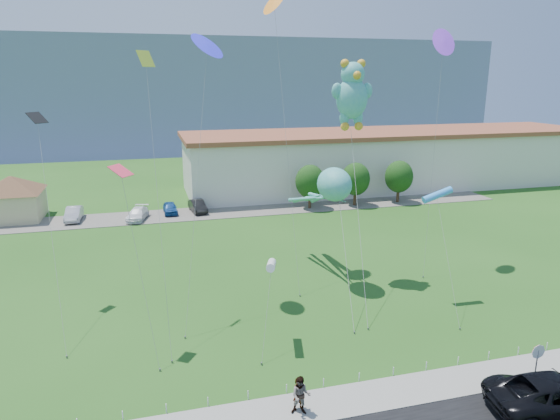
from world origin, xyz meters
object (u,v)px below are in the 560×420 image
at_px(teddy_bear_kite, 352,93).
at_px(parked_car_blue, 170,208).
at_px(pedestrian_right, 301,396).
at_px(octopus_kite, 328,191).
at_px(suv, 558,395).
at_px(parked_car_black, 198,206).
at_px(pavilion, 12,194).
at_px(parked_car_white, 137,214).
at_px(stop_sign, 538,356).
at_px(pedestrian_left, 298,394).
at_px(parked_car_silver, 74,214).
at_px(warehouse, 391,158).

bearing_deg(teddy_bear_kite, parked_car_blue, 118.97).
height_order(pedestrian_right, octopus_kite, octopus_kite).
distance_m(suv, pedestrian_right, 12.23).
relative_size(parked_car_black, teddy_bear_kite, 0.25).
bearing_deg(pedestrian_right, pavilion, 136.84).
height_order(suv, parked_car_black, suv).
distance_m(pedestrian_right, parked_car_white, 38.06).
bearing_deg(pavilion, pedestrian_right, -62.74).
height_order(pavilion, stop_sign, pavilion).
xyz_separation_m(pavilion, suv, (33.03, -44.19, -2.04)).
relative_size(pavilion, parked_car_white, 2.05).
bearing_deg(parked_car_blue, pedestrian_left, -85.77).
bearing_deg(stop_sign, parked_car_blue, 112.09).
relative_size(suv, parked_car_silver, 1.47).
bearing_deg(teddy_bear_kite, octopus_kite, -173.44).
xyz_separation_m(stop_sign, pedestrian_left, (-12.32, 1.44, -0.96)).
bearing_deg(pedestrian_left, octopus_kite, 54.21).
height_order(parked_car_blue, parked_car_black, parked_car_black).
distance_m(pavilion, suv, 55.21).
distance_m(pedestrian_right, parked_car_blue, 39.23).
relative_size(warehouse, octopus_kite, 4.21).
bearing_deg(parked_car_black, suv, -80.90).
bearing_deg(octopus_kite, stop_sign, -72.52).
distance_m(warehouse, teddy_bear_kite, 38.50).
bearing_deg(teddy_bear_kite, pedestrian_right, -119.11).
distance_m(parked_car_silver, octopus_kite, 32.37).
xyz_separation_m(parked_car_blue, teddy_bear_kite, (12.81, -23.15, 13.78)).
distance_m(pavilion, pedestrian_right, 46.30).
height_order(pavilion, teddy_bear_kite, teddy_bear_kite).
bearing_deg(suv, octopus_kite, 22.42).
bearing_deg(pavilion, warehouse, 6.84).
bearing_deg(parked_car_blue, octopus_kite, -66.38).
height_order(pedestrian_right, parked_car_white, pedestrian_right).
height_order(suv, parked_car_white, suv).
bearing_deg(pedestrian_right, teddy_bear_kite, 80.47).
xyz_separation_m(pavilion, parked_car_white, (13.49, -3.85, -2.31)).
distance_m(parked_car_black, octopus_kite, 25.32).
xyz_separation_m(parked_car_white, octopus_kite, (14.74, -21.59, 6.47)).
distance_m(stop_sign, parked_car_silver, 48.19).
bearing_deg(pavilion, pedestrian_left, -62.55).
xyz_separation_m(warehouse, parked_car_blue, (-32.78, -8.09, -3.40)).
bearing_deg(warehouse, parked_car_black, -164.45).
bearing_deg(pavilion, parked_car_silver, -19.09).
relative_size(parked_car_white, octopus_kite, 0.31).
height_order(pedestrian_left, parked_car_white, pedestrian_left).
height_order(pedestrian_right, teddy_bear_kite, teddy_bear_kite).
relative_size(pedestrian_left, octopus_kite, 0.11).
distance_m(stop_sign, teddy_bear_kite, 21.43).
bearing_deg(parked_car_silver, parked_car_blue, 2.40).
xyz_separation_m(parked_car_black, octopus_kite, (7.78, -23.22, 6.42)).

